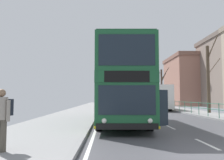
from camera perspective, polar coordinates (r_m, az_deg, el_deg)
double_decker_bus_main at (r=14.81m, az=2.33°, el=-1.36°), size 3.29×10.60×4.41m
background_bus_far_lane at (r=31.97m, az=10.20°, el=-3.97°), size 2.62×9.33×3.06m
pedestrian_railing_far_kerb at (r=20.32m, az=21.66°, el=-5.96°), size 0.05×29.92×1.06m
pedestrian_with_backpack at (r=7.22m, az=-24.55°, el=-7.46°), size 0.55×0.58×1.67m
bare_tree_far_00 at (r=45.91m, az=10.00°, el=-1.31°), size 1.87×2.86×6.96m
bare_tree_far_01 at (r=40.15m, az=11.67°, el=-1.41°), size 2.78×2.47×6.42m
bare_tree_far_02 at (r=25.38m, az=21.78°, el=0.63°), size 1.45×1.98×7.37m
background_building_00 at (r=51.90m, az=18.27°, el=-0.20°), size 8.93×12.56×9.98m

